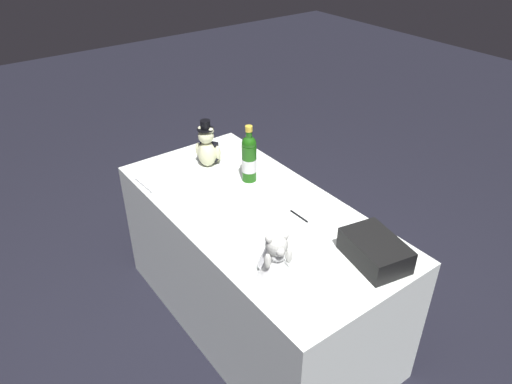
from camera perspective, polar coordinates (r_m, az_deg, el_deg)
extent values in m
plane|color=black|center=(2.93, 0.00, -14.55)|extent=(12.00, 12.00, 0.00)
cube|color=white|center=(2.66, 0.00, -8.87)|extent=(1.63, 0.79, 0.77)
ellipsoid|color=beige|center=(2.78, -5.86, 4.58)|extent=(0.12, 0.11, 0.15)
cube|color=black|center=(2.81, -5.59, 4.87)|extent=(0.11, 0.09, 0.11)
sphere|color=beige|center=(2.73, -6.00, 6.69)|extent=(0.09, 0.09, 0.09)
sphere|color=beige|center=(2.77, -5.66, 6.92)|extent=(0.04, 0.04, 0.04)
sphere|color=beige|center=(2.70, -5.42, 7.29)|extent=(0.03, 0.03, 0.03)
sphere|color=beige|center=(2.73, -6.65, 7.46)|extent=(0.03, 0.03, 0.03)
ellipsoid|color=beige|center=(2.77, -4.59, 4.73)|extent=(0.04, 0.04, 0.08)
ellipsoid|color=beige|center=(2.81, -6.89, 5.10)|extent=(0.04, 0.04, 0.08)
sphere|color=beige|center=(2.84, -4.71, 4.13)|extent=(0.05, 0.05, 0.05)
sphere|color=beige|center=(2.87, -5.89, 4.33)|extent=(0.05, 0.05, 0.05)
cylinder|color=black|center=(2.72, -6.05, 7.48)|extent=(0.10, 0.10, 0.01)
cylinder|color=black|center=(2.70, -6.08, 8.02)|extent=(0.06, 0.06, 0.05)
cone|color=white|center=(1.99, 2.42, -8.65)|extent=(0.17, 0.17, 0.13)
ellipsoid|color=white|center=(1.95, 2.45, -7.44)|extent=(0.08, 0.07, 0.06)
sphere|color=silver|center=(1.92, 2.49, -6.29)|extent=(0.09, 0.09, 0.09)
sphere|color=silver|center=(1.89, 2.92, -7.13)|extent=(0.04, 0.04, 0.04)
sphere|color=silver|center=(1.89, 1.59, -5.62)|extent=(0.04, 0.04, 0.04)
sphere|color=silver|center=(1.91, 3.43, -5.22)|extent=(0.04, 0.04, 0.04)
ellipsoid|color=silver|center=(1.93, 1.39, -8.23)|extent=(0.03, 0.03, 0.07)
ellipsoid|color=silver|center=(1.95, 3.95, -7.63)|extent=(0.03, 0.03, 0.07)
cone|color=white|center=(2.00, 1.91, -6.87)|extent=(0.17, 0.16, 0.16)
cylinder|color=#195310|center=(2.61, -0.82, 3.48)|extent=(0.08, 0.08, 0.21)
sphere|color=#195310|center=(2.55, -0.84, 5.85)|extent=(0.08, 0.08, 0.08)
cylinder|color=#195310|center=(2.53, -0.85, 6.91)|extent=(0.03, 0.03, 0.09)
cylinder|color=gold|center=(2.51, -0.86, 7.58)|extent=(0.04, 0.04, 0.03)
cylinder|color=silver|center=(2.61, -0.82, 3.28)|extent=(0.08, 0.08, 0.07)
cylinder|color=black|center=(2.37, 5.17, -2.89)|extent=(0.12, 0.01, 0.01)
cone|color=silver|center=(2.33, 6.19, -3.58)|extent=(0.01, 0.01, 0.01)
cube|color=black|center=(2.13, 14.02, -6.80)|extent=(0.33, 0.25, 0.11)
cube|color=#B7B7BF|center=(2.06, 12.67, -8.10)|extent=(0.04, 0.01, 0.03)
cube|color=white|center=(2.71, -10.84, 1.65)|extent=(0.20, 0.28, 0.02)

